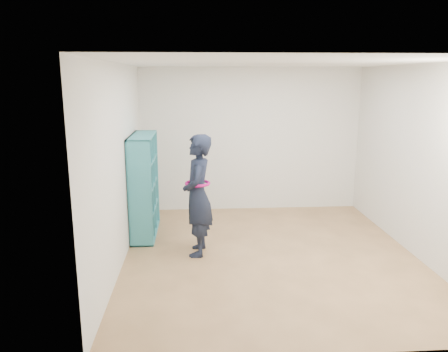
{
  "coord_description": "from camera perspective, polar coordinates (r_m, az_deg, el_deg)",
  "views": [
    {
      "loc": [
        -1.02,
        -5.63,
        2.42
      ],
      "look_at": [
        -0.62,
        0.3,
        1.07
      ],
      "focal_mm": 35.0,
      "sensor_mm": 36.0,
      "label": 1
    }
  ],
  "objects": [
    {
      "name": "floor",
      "position": [
        6.21,
        6.03,
        -10.25
      ],
      "size": [
        4.5,
        4.5,
        0.0
      ],
      "primitive_type": "plane",
      "color": "brown",
      "rests_on": "ground"
    },
    {
      "name": "ceiling",
      "position": [
        5.72,
        6.65,
        14.49
      ],
      "size": [
        4.5,
        4.5,
        0.0
      ],
      "primitive_type": "plane",
      "color": "white",
      "rests_on": "wall_back"
    },
    {
      "name": "wall_left",
      "position": [
        5.82,
        -13.46,
        1.32
      ],
      "size": [
        0.02,
        4.5,
        2.6
      ],
      "primitive_type": "cube",
      "color": "silver",
      "rests_on": "floor"
    },
    {
      "name": "wall_right",
      "position": [
        6.48,
        24.02,
        1.71
      ],
      "size": [
        0.02,
        4.5,
        2.6
      ],
      "primitive_type": "cube",
      "color": "silver",
      "rests_on": "floor"
    },
    {
      "name": "wall_back",
      "position": [
        8.02,
        3.52,
        4.72
      ],
      "size": [
        4.0,
        0.02,
        2.6
      ],
      "primitive_type": "cube",
      "color": "silver",
      "rests_on": "floor"
    },
    {
      "name": "wall_front",
      "position": [
        3.7,
        12.42,
        -5.15
      ],
      "size": [
        4.0,
        0.02,
        2.6
      ],
      "primitive_type": "cube",
      "color": "silver",
      "rests_on": "floor"
    },
    {
      "name": "bookshelf",
      "position": [
        6.88,
        -10.62,
        -1.38
      ],
      "size": [
        0.34,
        1.18,
        1.57
      ],
      "color": "teal",
      "rests_on": "floor"
    },
    {
      "name": "person",
      "position": [
        5.98,
        -3.45,
        -2.54
      ],
      "size": [
        0.45,
        0.64,
        1.68
      ],
      "rotation": [
        0.0,
        0.0,
        -1.65
      ],
      "color": "black",
      "rests_on": "floor"
    },
    {
      "name": "smartphone",
      "position": [
        6.06,
        -4.85,
        -1.28
      ],
      "size": [
        0.01,
        0.11,
        0.13
      ],
      "rotation": [
        0.43,
        0.0,
        -0.04
      ],
      "color": "silver",
      "rests_on": "person"
    }
  ]
}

